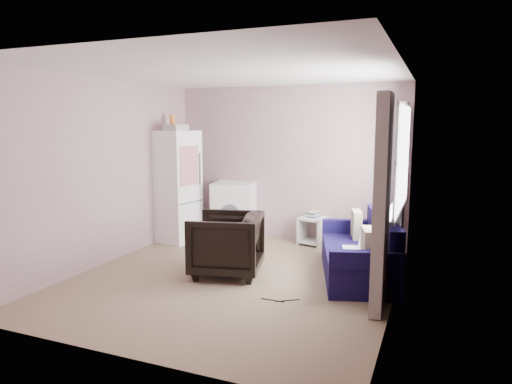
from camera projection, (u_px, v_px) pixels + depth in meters
room at (235, 178)px, 5.46m from camera, size 3.84×4.24×2.54m
armchair at (226, 241)px, 5.74m from camera, size 0.96×1.00×0.86m
fridge at (176, 186)px, 7.35m from camera, size 0.72×0.71×2.04m
washing_machine at (235, 209)px, 7.57m from camera, size 0.78×0.78×0.94m
side_table at (313, 228)px, 7.21m from camera, size 0.48×0.48×0.54m
sofa at (361, 255)px, 5.66m from camera, size 1.24×1.89×0.78m
window_dressing at (393, 190)px, 5.46m from camera, size 0.17×2.62×2.18m
floor_cables at (280, 300)px, 4.92m from camera, size 0.40×0.16×0.01m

